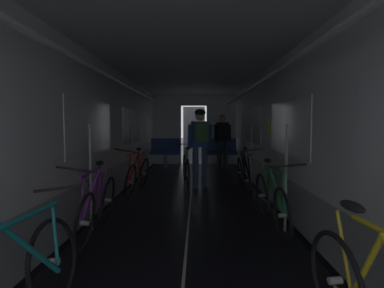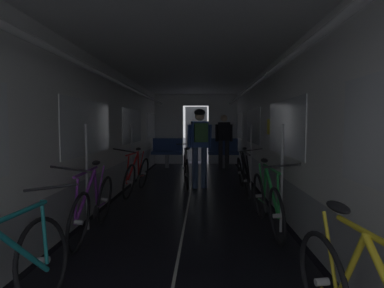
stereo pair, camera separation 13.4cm
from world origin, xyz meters
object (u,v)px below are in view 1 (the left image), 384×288
Objects in this scene: person_cyclist_aisle at (200,139)px; bicycle_red at (138,175)px; bench_seat_far_right at (221,150)px; bicycle_green at (271,200)px; person_standing_near_bench at (222,138)px; bicycle_silver_in_aisle at (186,169)px; bench_seat_far_left at (165,150)px; bicycle_purple at (98,206)px; bicycle_black at (244,174)px.

bicycle_red is at bearing -156.10° from person_cyclist_aisle.
bicycle_green is at bearing -87.96° from bench_seat_far_right.
person_standing_near_bench is (1.98, 3.42, 0.60)m from bicycle_red.
person_cyclist_aisle reaches higher than bench_seat_far_right.
person_standing_near_bench is (1.03, 2.60, 0.59)m from bicycle_silver_in_aisle.
bicycle_green is (2.18, -2.08, 0.00)m from bicycle_red.
bench_seat_far_left is 0.57× the size of person_cyclist_aisle.
bicycle_purple is 0.98× the size of person_cyclist_aisle.
bicycle_green is (2.01, -5.88, -0.18)m from bench_seat_far_left.
bicycle_green is (2.22, 0.31, 0.00)m from bicycle_purple.
person_standing_near_bench reaches higher than bicycle_purple.
bench_seat_far_right is 5.88m from bicycle_green.
bicycle_red reaches higher than bench_seat_far_left.
bicycle_green is (0.21, -5.88, -0.18)m from bench_seat_far_right.
bicycle_purple is 1.00× the size of bicycle_green.
bicycle_red is 2.39m from bicycle_purple.
bicycle_purple is at bearing -107.10° from bicycle_silver_in_aisle.
bicycle_red is 1.01× the size of person_standing_near_bench.
person_standing_near_bench reaches higher than bench_seat_far_right.
person_cyclist_aisle is (1.09, -3.24, 0.50)m from bench_seat_far_left.
bicycle_red is at bearing 89.05° from bicycle_purple.
bicycle_green is at bearing -87.85° from person_standing_near_bench.
bicycle_silver_in_aisle is (-0.32, 0.27, -0.69)m from person_cyclist_aisle.
person_cyclist_aisle reaches higher than person_standing_near_bench.
person_standing_near_bench is at bearing -89.59° from bench_seat_far_right.
bicycle_black is (1.99, -3.61, -0.19)m from bench_seat_far_left.
bench_seat_far_right is 0.58× the size of bicycle_purple.
person_standing_near_bench is at bearing 76.03° from person_cyclist_aisle.
bicycle_green is at bearing -66.96° from bicycle_silver_in_aisle.
person_standing_near_bench is at bearing 70.86° from bicycle_purple.
bicycle_green is 2.88m from person_cyclist_aisle.
bicycle_green is 5.54m from person_standing_near_bench.
bicycle_silver_in_aisle is at bearing 152.22° from bicycle_black.
bicycle_purple is (-2.02, -6.19, -0.19)m from bench_seat_far_right.
bench_seat_far_left is at bearing 87.36° from bicycle_red.
person_standing_near_bench reaches higher than bicycle_silver_in_aisle.
bicycle_black reaches higher than bench_seat_far_right.
bench_seat_far_right is 3.35m from person_cyclist_aisle.
bench_seat_far_left is at bearing 88.01° from bicycle_purple.
bicycle_purple is 1.01× the size of person_standing_near_bench.
bicycle_red is 1.26m from bicycle_silver_in_aisle.
bicycle_black is at bearing -87.00° from bench_seat_far_right.
bench_seat_far_left is 6.20m from bicycle_purple.
bicycle_green reaches higher than bicycle_silver_in_aisle.
bicycle_red is 3.01m from bicycle_green.
bicycle_red is 1.00× the size of bicycle_purple.
bicycle_red is at bearing -92.64° from bench_seat_far_left.
person_standing_near_bench is at bearing 68.41° from bicycle_silver_in_aisle.
bench_seat_far_right is at bearing 93.00° from bicycle_black.
bicycle_black is 1.00× the size of bicycle_green.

